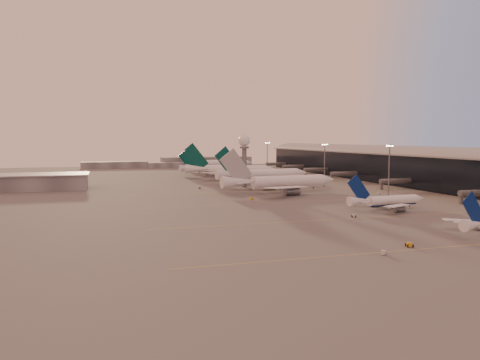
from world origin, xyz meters
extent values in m
plane|color=#5F5C5D|center=(0.00, 0.00, 0.00)|extent=(700.00, 700.00, 0.00)
cube|color=gold|center=(30.00, 10.00, 0.01)|extent=(180.00, 0.25, 0.02)
cube|color=gold|center=(30.00, 55.00, 0.01)|extent=(180.00, 0.25, 0.02)
cube|color=gold|center=(30.00, 100.00, 0.01)|extent=(180.00, 0.25, 0.02)
cube|color=gold|center=(30.00, 150.00, 0.01)|extent=(180.00, 0.25, 0.02)
cube|color=black|center=(108.00, 110.00, 9.00)|extent=(36.00, 360.00, 18.00)
cylinder|color=gray|center=(108.00, 110.00, 18.00)|extent=(10.08, 360.00, 10.08)
cube|color=gray|center=(108.00, 110.00, 18.20)|extent=(40.00, 362.00, 0.80)
cube|color=slate|center=(72.00, 28.00, 2.20)|extent=(1.20, 1.20, 4.40)
cylinder|color=slate|center=(82.00, 86.00, 4.50)|extent=(22.00, 2.80, 2.80)
cube|color=slate|center=(72.00, 86.00, 2.20)|extent=(1.20, 1.20, 4.40)
cylinder|color=slate|center=(82.00, 142.00, 4.50)|extent=(22.00, 2.80, 2.80)
cube|color=slate|center=(72.00, 142.00, 2.20)|extent=(1.20, 1.20, 4.40)
cylinder|color=slate|center=(82.00, 184.00, 4.50)|extent=(22.00, 2.80, 2.80)
cube|color=slate|center=(72.00, 184.00, 2.20)|extent=(1.20, 1.20, 4.40)
cylinder|color=slate|center=(82.00, 226.00, 4.50)|extent=(22.00, 2.80, 2.80)
cube|color=slate|center=(72.00, 226.00, 2.20)|extent=(1.20, 1.20, 4.40)
cylinder|color=slate|center=(82.00, 266.00, 4.50)|extent=(22.00, 2.80, 2.80)
cube|color=slate|center=(72.00, 266.00, 2.20)|extent=(1.20, 1.20, 4.40)
cube|color=slate|center=(-120.00, 140.00, 4.00)|extent=(80.00, 25.00, 8.00)
cube|color=gray|center=(-120.00, 140.00, 8.20)|extent=(82.00, 27.00, 0.60)
cylinder|color=slate|center=(5.00, 120.00, 11.00)|extent=(2.60, 2.60, 22.00)
cylinder|color=slate|center=(5.00, 120.00, 22.50)|extent=(5.20, 5.20, 1.20)
sphere|color=white|center=(5.00, 120.00, 26.40)|extent=(6.40, 6.40, 6.40)
cylinder|color=slate|center=(5.00, 120.00, 30.10)|extent=(0.16, 0.16, 2.00)
cylinder|color=slate|center=(55.00, 55.00, 12.50)|extent=(0.56, 0.56, 25.00)
cube|color=slate|center=(55.00, 55.00, 24.50)|extent=(3.60, 0.25, 0.25)
sphere|color=#FFEABF|center=(53.50, 55.00, 24.10)|extent=(0.56, 0.56, 0.56)
sphere|color=#FFEABF|center=(54.50, 55.00, 24.10)|extent=(0.56, 0.56, 0.56)
sphere|color=#FFEABF|center=(55.50, 55.00, 24.10)|extent=(0.56, 0.56, 0.56)
sphere|color=#FFEABF|center=(56.50, 55.00, 24.10)|extent=(0.56, 0.56, 0.56)
cylinder|color=slate|center=(50.00, 110.00, 12.50)|extent=(0.56, 0.56, 25.00)
cube|color=slate|center=(50.00, 110.00, 24.50)|extent=(3.60, 0.25, 0.25)
sphere|color=#FFEABF|center=(48.50, 110.00, 24.10)|extent=(0.56, 0.56, 0.56)
sphere|color=#FFEABF|center=(49.50, 110.00, 24.10)|extent=(0.56, 0.56, 0.56)
sphere|color=#FFEABF|center=(50.50, 110.00, 24.10)|extent=(0.56, 0.56, 0.56)
sphere|color=#FFEABF|center=(51.50, 110.00, 24.10)|extent=(0.56, 0.56, 0.56)
cylinder|color=slate|center=(48.00, 200.00, 12.50)|extent=(0.56, 0.56, 25.00)
cube|color=slate|center=(48.00, 200.00, 24.50)|extent=(3.60, 0.25, 0.25)
sphere|color=#FFEABF|center=(46.50, 200.00, 24.10)|extent=(0.56, 0.56, 0.56)
sphere|color=#FFEABF|center=(47.50, 200.00, 24.10)|extent=(0.56, 0.56, 0.56)
sphere|color=#FFEABF|center=(48.50, 200.00, 24.10)|extent=(0.56, 0.56, 0.56)
sphere|color=#FFEABF|center=(49.50, 200.00, 24.10)|extent=(0.56, 0.56, 0.56)
cube|color=slate|center=(-60.00, 320.00, 3.00)|extent=(60.00, 18.00, 6.00)
cube|color=slate|center=(30.00, 330.00, 4.50)|extent=(90.00, 20.00, 9.00)
cube|color=slate|center=(-10.00, 310.00, 2.50)|extent=(40.00, 15.00, 5.00)
cone|color=white|center=(25.62, -28.09, 3.26)|extent=(9.04, 5.04, 3.47)
cube|color=white|center=(33.25, -17.91, 2.22)|extent=(15.08, 7.55, 1.09)
cylinder|color=slate|center=(36.07, -19.41, 0.64)|extent=(4.30, 2.97, 2.25)
cube|color=slate|center=(36.07, -19.41, 1.61)|extent=(0.31, 0.28, 1.39)
cube|color=navy|center=(25.20, -28.17, 7.55)|extent=(9.40, 2.14, 10.33)
cube|color=white|center=(24.89, -24.22, 3.35)|extent=(4.19, 2.44, 0.23)
cylinder|color=white|center=(35.97, 24.26, 3.03)|extent=(22.08, 5.48, 3.72)
cylinder|color=navy|center=(35.97, 24.26, 2.20)|extent=(21.56, 4.41, 2.68)
cone|color=white|center=(48.96, 25.32, 3.03)|extent=(4.52, 4.05, 3.72)
cone|color=white|center=(20.51, 23.00, 3.50)|extent=(9.44, 4.45, 3.72)
cube|color=white|center=(31.36, 14.71, 2.38)|extent=(15.28, 11.61, 1.17)
cylinder|color=slate|center=(33.84, 17.08, 0.69)|extent=(4.41, 2.75, 2.42)
cube|color=slate|center=(33.84, 17.08, 1.73)|extent=(0.31, 0.27, 1.49)
cube|color=white|center=(29.88, 32.95, 2.38)|extent=(15.96, 9.62, 1.17)
cylinder|color=slate|center=(32.70, 31.01, 0.69)|extent=(4.41, 2.75, 2.42)
cube|color=slate|center=(32.70, 31.01, 1.73)|extent=(0.31, 0.27, 1.49)
cube|color=navy|center=(20.05, 22.97, 8.10)|extent=(10.20, 1.17, 11.09)
cube|color=white|center=(20.89, 18.79, 3.59)|extent=(4.45, 3.52, 0.24)
cube|color=white|center=(20.20, 27.22, 3.59)|extent=(4.52, 3.02, 0.24)
cylinder|color=black|center=(44.24, 24.94, 0.49)|extent=(0.49, 0.49, 0.98)
cylinder|color=black|center=(34.03, 26.27, 0.54)|extent=(1.11, 0.58, 1.08)
cylinder|color=black|center=(34.38, 21.97, 0.54)|extent=(1.11, 0.58, 1.08)
cylinder|color=white|center=(19.14, 89.47, 4.29)|extent=(40.02, 10.24, 6.19)
cylinder|color=white|center=(19.14, 89.47, 2.90)|extent=(39.05, 8.43, 4.45)
cone|color=white|center=(42.64, 91.91, 4.29)|extent=(8.26, 6.94, 6.19)
cone|color=white|center=(-8.80, 86.57, 5.06)|extent=(17.15, 7.87, 6.19)
cube|color=white|center=(11.24, 72.10, 3.21)|extent=(27.25, 21.32, 1.84)
cylinder|color=slate|center=(15.60, 76.46, 0.70)|extent=(8.04, 4.79, 4.02)
cube|color=slate|center=(15.60, 76.46, 2.13)|extent=(0.32, 0.28, 2.47)
cube|color=white|center=(7.84, 104.85, 3.21)|extent=(28.81, 16.78, 1.84)
cylinder|color=slate|center=(13.00, 101.47, 0.70)|extent=(8.04, 4.79, 4.02)
cube|color=slate|center=(13.00, 101.47, 2.13)|extent=(0.32, 0.28, 2.47)
cube|color=#A1A4A9|center=(-9.63, 86.48, 12.37)|extent=(17.09, 2.12, 18.36)
cube|color=white|center=(-8.34, 78.91, 5.22)|extent=(8.02, 6.49, 0.25)
cube|color=white|center=(-9.92, 94.16, 5.22)|extent=(8.18, 5.33, 0.25)
cylinder|color=black|center=(34.11, 91.02, 0.50)|extent=(0.50, 0.50, 1.00)
cylinder|color=black|center=(15.74, 91.32, 0.55)|extent=(1.14, 0.61, 1.10)
cylinder|color=black|center=(16.19, 86.96, 0.55)|extent=(1.14, 0.61, 1.10)
cylinder|color=white|center=(27.04, 138.11, 4.40)|extent=(39.12, 12.30, 6.23)
cylinder|color=white|center=(27.04, 138.11, 3.00)|extent=(38.08, 10.46, 4.49)
cone|color=white|center=(49.80, 141.78, 4.40)|extent=(8.37, 7.34, 6.23)
cone|color=white|center=(-0.02, 133.75, 5.18)|extent=(16.98, 8.73, 6.23)
cube|color=white|center=(20.23, 120.56, 3.31)|extent=(26.27, 22.12, 1.84)
cylinder|color=slate|center=(24.29, 125.10, 0.75)|extent=(8.03, 5.19, 4.05)
cube|color=slate|center=(24.29, 125.10, 2.22)|extent=(0.36, 0.32, 2.49)
cube|color=white|center=(15.06, 152.63, 3.31)|extent=(28.64, 15.20, 1.84)
cylinder|color=slate|center=(20.34, 149.60, 0.75)|extent=(8.03, 5.19, 4.05)
cube|color=slate|center=(20.34, 149.60, 2.22)|extent=(0.36, 0.32, 2.49)
cube|color=#043E3A|center=(-0.82, 133.62, 12.62)|extent=(16.98, 3.10, 18.43)
cube|color=white|center=(0.90, 126.32, 5.34)|extent=(7.73, 6.60, 0.27)
cube|color=white|center=(-1.48, 141.08, 5.34)|extent=(7.97, 4.85, 0.27)
cylinder|color=black|center=(41.53, 140.45, 0.54)|extent=(0.54, 0.54, 1.07)
cylinder|color=black|center=(23.59, 139.95, 0.59)|extent=(1.25, 0.72, 1.18)
cylinder|color=black|center=(24.34, 135.28, 0.59)|extent=(1.25, 0.72, 1.18)
cylinder|color=white|center=(18.51, 179.72, 4.47)|extent=(39.41, 16.76, 6.32)
cylinder|color=white|center=(18.51, 179.72, 3.04)|extent=(38.17, 14.84, 4.55)
cone|color=white|center=(41.00, 173.35, 4.47)|extent=(9.02, 8.15, 6.32)
cone|color=white|center=(-8.23, 187.30, 5.26)|extent=(17.53, 10.56, 6.32)
cube|color=white|center=(4.74, 166.50, 3.36)|extent=(29.19, 12.44, 1.87)
cylinder|color=slate|center=(10.41, 168.94, 0.76)|extent=(8.41, 6.02, 4.11)
cube|color=slate|center=(10.41, 168.94, 2.25)|extent=(0.39, 0.35, 2.53)
cube|color=white|center=(13.72, 198.20, 3.36)|extent=(25.08, 24.45, 1.87)
cylinder|color=slate|center=(17.27, 193.15, 0.76)|extent=(8.41, 6.02, 4.11)
cube|color=slate|center=(17.27, 193.15, 2.25)|extent=(0.39, 0.35, 2.53)
cube|color=#043E3A|center=(-9.02, 187.52, 12.80)|extent=(16.83, 5.11, 18.69)
cube|color=white|center=(-10.57, 180.08, 5.41)|extent=(7.96, 4.14, 0.27)
cube|color=white|center=(-6.43, 194.67, 5.41)|extent=(7.55, 7.17, 0.27)
cylinder|color=black|center=(32.83, 175.66, 0.54)|extent=(0.54, 0.54, 1.09)
cylinder|color=black|center=(16.13, 182.89, 0.60)|extent=(1.30, 0.85, 1.20)
cylinder|color=black|center=(14.82, 178.28, 0.60)|extent=(1.30, 0.85, 1.20)
cylinder|color=white|center=(13.07, 216.57, 3.68)|extent=(32.64, 9.29, 5.20)
cylinder|color=white|center=(13.07, 216.57, 2.51)|extent=(31.82, 7.76, 3.74)
cone|color=white|center=(32.15, 219.04, 3.68)|extent=(6.86, 5.96, 5.20)
cone|color=white|center=(-9.63, 213.64, 4.33)|extent=(14.08, 6.89, 5.20)
cube|color=white|center=(6.93, 202.11, 2.77)|extent=(22.23, 17.97, 1.54)
cylinder|color=slate|center=(10.43, 205.79, 0.63)|extent=(6.62, 4.15, 3.38)
cube|color=slate|center=(10.43, 205.79, 1.86)|extent=(0.30, 0.26, 2.08)
cube|color=white|center=(3.45, 229.01, 2.77)|extent=(23.82, 13.33, 1.54)
cylinder|color=slate|center=(7.77, 226.33, 0.63)|extent=(6.62, 4.15, 3.38)
cube|color=slate|center=(7.77, 226.33, 1.86)|extent=(0.30, 0.26, 2.08)
cube|color=#043E3A|center=(-10.30, 213.55, 10.54)|extent=(14.23, 2.15, 15.39)
cube|color=white|center=(-9.05, 207.42, 4.46)|extent=(6.50, 5.39, 0.22)
cube|color=white|center=(-10.65, 219.80, 4.46)|extent=(6.66, 4.21, 0.22)
cylinder|color=black|center=(25.22, 218.15, 0.45)|extent=(0.45, 0.45, 0.90)
cylinder|color=black|center=(10.24, 218.20, 0.49)|extent=(1.04, 0.57, 0.99)
cylinder|color=black|center=(10.74, 214.28, 0.49)|extent=(1.04, 0.57, 0.99)
cylinder|color=white|center=(31.60, 264.04, 4.55)|extent=(40.31, 15.99, 6.44)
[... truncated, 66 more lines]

